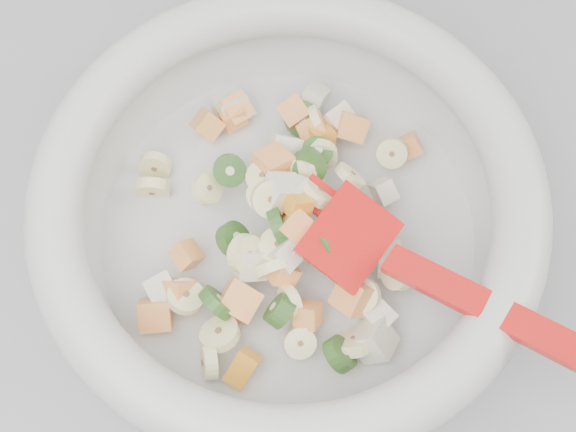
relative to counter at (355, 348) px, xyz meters
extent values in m
cube|color=#959499|center=(0.00, 0.00, 0.00)|extent=(2.00, 0.60, 0.90)
cylinder|color=silver|center=(-0.09, -0.02, 0.46)|extent=(0.29, 0.29, 0.02)
torus|color=silver|center=(-0.09, -0.02, 0.53)|extent=(0.35, 0.35, 0.04)
cylinder|color=beige|center=(-0.04, 0.01, 0.50)|extent=(0.03, 0.03, 0.03)
cylinder|color=beige|center=(-0.15, 0.02, 0.49)|extent=(0.02, 0.02, 0.02)
cylinder|color=beige|center=(-0.10, -0.10, 0.48)|extent=(0.02, 0.03, 0.02)
cylinder|color=beige|center=(-0.05, -0.08, 0.49)|extent=(0.03, 0.03, 0.02)
cylinder|color=beige|center=(-0.15, -0.09, 0.48)|extent=(0.03, 0.03, 0.02)
cylinder|color=beige|center=(-0.05, 0.06, 0.49)|extent=(0.02, 0.03, 0.03)
cylinder|color=beige|center=(-0.16, -0.11, 0.48)|extent=(0.01, 0.03, 0.03)
cylinder|color=beige|center=(-0.10, 0.01, 0.51)|extent=(0.03, 0.03, 0.02)
cylinder|color=beige|center=(-0.10, -0.08, 0.49)|extent=(0.02, 0.03, 0.03)
cylinder|color=beige|center=(-0.11, -0.05, 0.50)|extent=(0.03, 0.02, 0.03)
cylinder|color=beige|center=(-0.02, -0.07, 0.49)|extent=(0.02, 0.03, 0.03)
cylinder|color=beige|center=(-0.06, 0.03, 0.49)|extent=(0.03, 0.02, 0.03)
cylinder|color=beige|center=(-0.10, -0.01, 0.52)|extent=(0.04, 0.03, 0.03)
cylinder|color=beige|center=(-0.19, 0.03, 0.47)|extent=(0.03, 0.01, 0.03)
cylinder|color=beige|center=(-0.11, 0.00, 0.51)|extent=(0.04, 0.04, 0.02)
cylinder|color=beige|center=(-0.18, 0.05, 0.47)|extent=(0.03, 0.02, 0.03)
cylinder|color=beige|center=(-0.07, -0.05, 0.50)|extent=(0.03, 0.03, 0.02)
cylinder|color=beige|center=(-0.06, -0.11, 0.48)|extent=(0.03, 0.03, 0.03)
cylinder|color=beige|center=(-0.17, -0.06, 0.49)|extent=(0.03, 0.03, 0.02)
cylinder|color=beige|center=(-0.10, 0.01, 0.50)|extent=(0.03, 0.03, 0.02)
cylinder|color=beige|center=(0.00, 0.03, 0.48)|extent=(0.03, 0.03, 0.03)
cylinder|color=beige|center=(-0.08, 0.01, 0.50)|extent=(0.03, 0.04, 0.03)
cylinder|color=beige|center=(-0.12, -0.04, 0.50)|extent=(0.03, 0.03, 0.03)
cylinder|color=beige|center=(-0.07, -0.01, 0.51)|extent=(0.03, 0.03, 0.03)
cylinder|color=beige|center=(-0.10, -0.04, 0.50)|extent=(0.03, 0.03, 0.01)
cube|color=#FFA650|center=(-0.06, -0.08, 0.49)|extent=(0.04, 0.03, 0.04)
cube|color=#FFA650|center=(-0.07, 0.08, 0.48)|extent=(0.03, 0.03, 0.03)
cube|color=#FFA650|center=(-0.03, 0.05, 0.49)|extent=(0.03, 0.03, 0.03)
cube|color=#FFA650|center=(-0.18, -0.06, 0.48)|extent=(0.03, 0.03, 0.03)
cube|color=#FFA650|center=(-0.10, 0.02, 0.51)|extent=(0.03, 0.03, 0.03)
cube|color=#FFA650|center=(-0.13, -0.07, 0.49)|extent=(0.04, 0.04, 0.03)
cube|color=#FFA650|center=(-0.14, 0.08, 0.48)|extent=(0.03, 0.03, 0.03)
cube|color=#FFA650|center=(-0.09, -0.09, 0.49)|extent=(0.02, 0.03, 0.03)
cube|color=#FFA650|center=(-0.12, 0.08, 0.48)|extent=(0.02, 0.03, 0.02)
cube|color=#FFA650|center=(-0.06, 0.05, 0.48)|extent=(0.03, 0.03, 0.03)
cube|color=#FFA650|center=(-0.19, -0.07, 0.48)|extent=(0.02, 0.03, 0.03)
cube|color=#FFA650|center=(-0.09, -0.03, 0.51)|extent=(0.03, 0.03, 0.03)
cube|color=#FFA650|center=(-0.12, 0.09, 0.48)|extent=(0.03, 0.04, 0.03)
cube|color=#FFA650|center=(-0.10, -0.06, 0.50)|extent=(0.03, 0.02, 0.03)
cube|color=#FFA650|center=(0.01, 0.03, 0.48)|extent=(0.02, 0.02, 0.03)
cube|color=#FFA650|center=(-0.17, -0.03, 0.49)|extent=(0.03, 0.03, 0.02)
cylinder|color=#479732|center=(-0.07, -0.05, 0.51)|extent=(0.03, 0.03, 0.04)
cylinder|color=#479732|center=(-0.13, -0.03, 0.50)|extent=(0.03, 0.04, 0.03)
cylinder|color=#479732|center=(-0.01, -0.06, 0.48)|extent=(0.02, 0.03, 0.03)
cylinder|color=#479732|center=(-0.07, -0.12, 0.48)|extent=(0.03, 0.04, 0.03)
cylinder|color=#479732|center=(-0.13, 0.03, 0.50)|extent=(0.02, 0.03, 0.02)
cylinder|color=#479732|center=(-0.15, -0.07, 0.49)|extent=(0.03, 0.03, 0.04)
cylinder|color=#479732|center=(-0.07, 0.01, 0.51)|extent=(0.04, 0.03, 0.03)
cylinder|color=#479732|center=(-0.11, -0.08, 0.49)|extent=(0.03, 0.03, 0.03)
cylinder|color=#479732|center=(-0.06, 0.07, 0.48)|extent=(0.04, 0.03, 0.03)
cylinder|color=#479732|center=(-0.10, -0.03, 0.51)|extent=(0.02, 0.04, 0.04)
cylinder|color=#479732|center=(-0.06, 0.03, 0.50)|extent=(0.03, 0.03, 0.02)
cube|color=beige|center=(-0.19, -0.05, 0.48)|extent=(0.03, 0.03, 0.03)
cube|color=beige|center=(-0.10, -0.05, 0.50)|extent=(0.03, 0.03, 0.02)
cube|color=beige|center=(-0.04, -0.09, 0.48)|extent=(0.03, 0.03, 0.02)
cube|color=beige|center=(-0.08, 0.00, 0.51)|extent=(0.03, 0.03, 0.03)
cube|color=beige|center=(-0.05, 0.08, 0.48)|extent=(0.03, 0.03, 0.03)
cube|color=beige|center=(-0.12, 0.09, 0.48)|extent=(0.03, 0.04, 0.03)
cube|color=beige|center=(-0.05, -0.11, 0.48)|extent=(0.04, 0.03, 0.04)
cube|color=beige|center=(-0.03, -0.06, 0.49)|extent=(0.02, 0.02, 0.02)
cube|color=beige|center=(-0.02, 0.00, 0.48)|extent=(0.02, 0.03, 0.02)
cube|color=beige|center=(-0.12, -0.05, 0.50)|extent=(0.03, 0.03, 0.03)
cube|color=beige|center=(-0.09, 0.04, 0.49)|extent=(0.03, 0.03, 0.04)
cube|color=beige|center=(-0.09, -0.01, 0.51)|extent=(0.04, 0.03, 0.04)
cube|color=beige|center=(-0.04, 0.06, 0.48)|extent=(0.03, 0.03, 0.02)
cube|color=gold|center=(-0.06, 0.05, 0.49)|extent=(0.02, 0.03, 0.02)
cube|color=gold|center=(-0.14, -0.11, 0.48)|extent=(0.03, 0.03, 0.03)
cube|color=gold|center=(-0.09, -0.02, 0.52)|extent=(0.03, 0.03, 0.03)
cube|color=red|center=(-0.05, -0.05, 0.51)|extent=(0.08, 0.08, 0.02)
cube|color=red|center=(-0.06, -0.01, 0.51)|extent=(0.02, 0.02, 0.01)
cube|color=red|center=(-0.07, -0.02, 0.51)|extent=(0.02, 0.02, 0.01)
cube|color=red|center=(-0.08, -0.03, 0.51)|extent=(0.02, 0.02, 0.01)
cube|color=red|center=(-0.09, -0.04, 0.51)|extent=(0.02, 0.02, 0.01)
cube|color=red|center=(0.03, -0.13, 0.54)|extent=(0.14, 0.14, 0.05)
camera|label=1|loc=(-0.13, -0.24, 1.01)|focal=50.00mm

